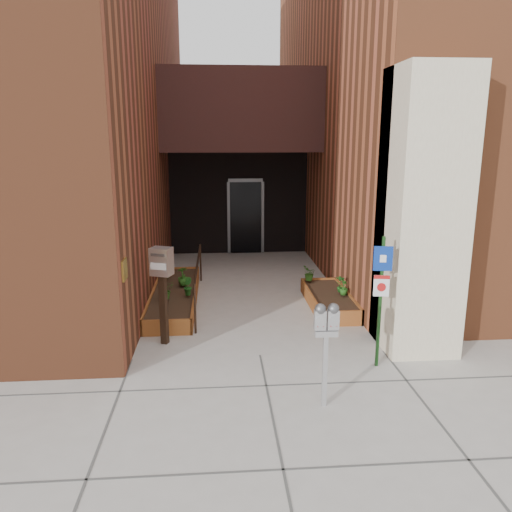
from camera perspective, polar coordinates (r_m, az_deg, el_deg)
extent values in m
plane|color=#9E9991|center=(8.04, 0.46, -11.28)|extent=(80.00, 80.00, 0.00)
cube|color=brown|center=(15.06, -26.78, 18.31)|extent=(8.00, 14.60, 10.00)
cube|color=#984E2C|center=(15.97, 21.23, 18.46)|extent=(8.00, 13.70, 10.00)
cube|color=beige|center=(8.21, 18.44, 4.61)|extent=(1.10, 1.20, 4.40)
cube|color=black|center=(13.31, -1.82, 16.17)|extent=(4.20, 2.00, 2.00)
cube|color=black|center=(14.81, -2.01, 6.20)|extent=(4.00, 0.30, 3.00)
cube|color=black|center=(14.71, -1.18, 4.38)|extent=(0.90, 0.06, 2.10)
cube|color=#B79338|center=(7.44, -14.84, -1.51)|extent=(0.04, 0.30, 0.30)
cube|color=brown|center=(8.85, -10.21, -8.07)|extent=(0.90, 0.04, 0.30)
cube|color=brown|center=(12.22, -8.63, -1.96)|extent=(0.90, 0.04, 0.30)
cube|color=brown|center=(10.57, -11.62, -4.55)|extent=(0.04, 3.60, 0.30)
cube|color=brown|center=(10.49, -6.95, -4.50)|extent=(0.04, 3.60, 0.30)
cube|color=black|center=(10.53, -9.29, -4.63)|extent=(0.82, 3.52, 0.26)
cube|color=brown|center=(9.27, 9.83, -7.06)|extent=(0.80, 0.04, 0.30)
cube|color=brown|center=(11.26, 7.16, -3.25)|extent=(0.80, 0.04, 0.30)
cube|color=brown|center=(10.18, 6.27, -5.05)|extent=(0.04, 2.20, 0.30)
cube|color=brown|center=(10.34, 10.42, -4.89)|extent=(0.04, 2.20, 0.30)
cube|color=black|center=(10.26, 8.36, -5.08)|extent=(0.72, 2.12, 0.26)
cylinder|color=black|center=(8.79, -6.98, -6.03)|extent=(0.04, 0.04, 0.90)
cylinder|color=black|center=(11.95, -6.35, -0.76)|extent=(0.04, 0.04, 0.90)
cylinder|color=black|center=(10.24, -6.68, -0.69)|extent=(0.04, 3.30, 0.04)
cube|color=#ABABAE|center=(6.54, 7.86, -12.89)|extent=(0.06, 0.06, 0.96)
cube|color=#ABABAE|center=(6.33, 8.01, -8.69)|extent=(0.29, 0.12, 0.08)
cube|color=#ABABAE|center=(6.25, 7.33, -7.26)|extent=(0.14, 0.10, 0.25)
sphere|color=#59595B|center=(6.20, 7.37, -6.02)|extent=(0.14, 0.14, 0.14)
cube|color=white|center=(6.20, 7.42, -7.26)|extent=(0.09, 0.01, 0.05)
cube|color=#B21414|center=(6.22, 7.40, -7.92)|extent=(0.09, 0.01, 0.03)
cube|color=#ABABAE|center=(6.28, 8.79, -7.20)|extent=(0.14, 0.10, 0.25)
sphere|color=#59595B|center=(6.23, 8.84, -5.97)|extent=(0.14, 0.14, 0.14)
cube|color=white|center=(6.23, 8.90, -7.20)|extent=(0.09, 0.01, 0.05)
cube|color=#B21414|center=(6.25, 8.87, -7.85)|extent=(0.09, 0.01, 0.03)
cube|color=#163914|center=(7.56, 13.99, -5.23)|extent=(0.05, 0.05, 1.99)
cube|color=navy|center=(7.35, 14.32, -0.28)|extent=(0.27, 0.06, 0.36)
cube|color=white|center=(7.35, 14.32, -0.29)|extent=(0.09, 0.03, 0.11)
cube|color=white|center=(7.46, 14.14, -3.32)|extent=(0.23, 0.06, 0.32)
cube|color=#B21414|center=(7.42, 14.20, -2.36)|extent=(0.22, 0.05, 0.05)
cylinder|color=#B21414|center=(7.45, 14.14, -3.48)|extent=(0.13, 0.03, 0.13)
cube|color=black|center=(8.41, -10.51, -6.01)|extent=(0.14, 0.14, 1.20)
cube|color=silver|center=(8.17, -10.75, -0.61)|extent=(0.39, 0.34, 0.46)
cube|color=#59595B|center=(8.04, -11.20, 0.09)|extent=(0.23, 0.10, 0.04)
cube|color=white|center=(8.08, -11.14, -1.19)|extent=(0.25, 0.11, 0.11)
imported|color=#285518|center=(9.83, -10.30, -3.84)|extent=(0.43, 0.43, 0.36)
imported|color=#1B5217|center=(10.01, -7.84, -3.46)|extent=(0.25, 0.25, 0.35)
imported|color=#285E1A|center=(10.67, -8.35, -2.27)|extent=(0.29, 0.29, 0.40)
imported|color=#195A1F|center=(11.29, -10.14, -1.56)|extent=(0.27, 0.27, 0.37)
imported|color=#245C1A|center=(10.09, 9.99, -3.53)|extent=(0.23, 0.23, 0.31)
imported|color=#1B5518|center=(10.24, 9.61, -3.13)|extent=(0.25, 0.25, 0.35)
imported|color=#2C631C|center=(10.95, 6.12, -1.98)|extent=(0.36, 0.36, 0.33)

